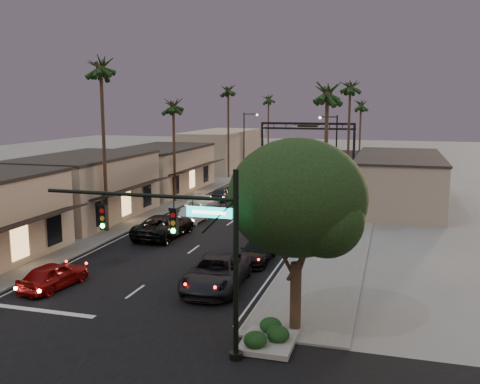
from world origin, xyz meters
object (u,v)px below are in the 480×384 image
Objects in this scene: palm_rc at (361,102)px; palm_far at (269,97)px; traffic_signal at (190,235)px; streetlight_left at (246,139)px; palm_ra at (328,87)px; oncoming_silver at (194,214)px; palm_ld at (228,87)px; oncoming_pickup at (164,226)px; palm_lb at (100,63)px; palm_lc at (173,102)px; oncoming_red at (53,275)px; palm_rb at (350,83)px; corner_tree at (299,203)px; arch at (307,133)px; streetlight_right at (334,148)px; curbside_black at (257,251)px; curbside_near at (217,272)px.

palm_far reaches higher than palm_rc.
streetlight_left is at bearing 103.14° from traffic_signal.
oncoming_silver is at bearing 164.29° from palm_ra.
palm_ld reaches higher than oncoming_pickup.
palm_ra reaches higher than oncoming_silver.
palm_lb reaches higher than oncoming_silver.
palm_lc is 19.10m from palm_ld.
oncoming_red is at bearing -87.36° from streetlight_left.
palm_rc is 2.81× the size of oncoming_silver.
palm_rb is 3.22× the size of oncoming_red.
corner_tree is at bearing -89.11° from palm_rc.
corner_tree is 34.09m from palm_lc.
palm_rb reaches higher than arch.
palm_ra is 40.01m from palm_rc.
palm_rb is (2.91, 40.00, 7.33)m from traffic_signal.
palm_rc is (1.68, 19.00, 5.14)m from streetlight_right.
curbside_black is at bearing -97.58° from palm_rb.
palm_lc reaches higher than curbside_black.
traffic_signal is at bearing 160.71° from oncoming_red.
palm_rb reaches higher than oncoming_silver.
streetlight_right is 18.99m from streetlight_left.
streetlight_right is 19.75m from palm_rc.
palm_lc is 0.92× the size of palm_ra.
streetlight_right is 7.35m from palm_rb.
arch is 47.17m from palm_ra.
corner_tree is 20.02m from oncoming_pickup.
oncoming_silver is at bearing -87.22° from oncoming_red.
corner_tree reaches higher than arch.
palm_ra reaches higher than traffic_signal.
palm_ld reaches higher than arch.
palm_ld is 1.08× the size of palm_far.
streetlight_left reaches higher than oncoming_red.
oncoming_silver is (-12.60, 19.85, -5.26)m from corner_tree.
palm_rb is at bearing -30.76° from streetlight_right.
streetlight_right is 0.74× the size of palm_rc.
palm_ld is (0.00, 19.00, 1.95)m from palm_lc.
curbside_near is (-2.81, -33.09, -4.44)m from streetlight_right.
arch is at bearing 105.47° from streetlight_right.
streetlight_left is 36.63m from oncoming_pickup.
palm_ra is at bearing 6.63° from palm_lb.
palm_ld is 2.94× the size of curbside_black.
palm_rc reaches higher than oncoming_red.
palm_lb reaches higher than streetlight_right.
corner_tree is 0.98× the size of streetlight_right.
palm_rc is at bearing -39.64° from palm_far.
curbside_near is 5.58m from curbside_black.
palm_ld is 23.02m from palm_far.
palm_ld reaches higher than palm_lc.
curbside_near is (4.11, -58.09, -4.64)m from arch.
oncoming_silver is at bearing -125.06° from palm_rb.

